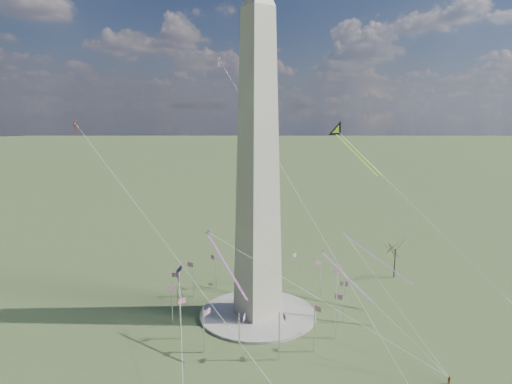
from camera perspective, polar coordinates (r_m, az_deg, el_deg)
ground at (r=146.67m, az=0.22°, el=-15.15°), size 2000.00×2000.00×0.00m
plaza at (r=146.50m, az=0.22°, el=-15.01°), size 36.00×36.00×0.80m
washington_monument at (r=132.97m, az=0.23°, el=3.79°), size 15.56×15.56×100.00m
flagpole_ring at (r=143.65m, az=0.22°, el=-12.54°), size 54.40×54.40×13.00m
tree_near at (r=179.63m, az=17.05°, el=-6.59°), size 9.63×9.63×16.86m
person_centre at (r=123.81m, az=22.99°, el=-20.82°), size 1.16×0.73×1.84m
kite_delta_black at (r=157.56m, az=10.35°, el=7.28°), size 7.66×20.38×16.81m
kite_diamond_purple at (r=133.62m, az=-9.57°, el=-9.96°), size 2.78×3.49×10.20m
kite_streamer_left at (r=140.94m, az=13.74°, el=-7.13°), size 12.90×18.48×14.67m
kite_streamer_mid at (r=121.93m, az=-4.41°, el=-7.91°), size 1.86×19.98×13.73m
kite_streamer_right at (r=155.99m, az=10.35°, el=-9.45°), size 5.73×19.36×13.48m
kite_small_red at (r=141.30m, az=-21.72°, el=7.91°), size 1.36×1.92×4.00m
kite_small_white at (r=183.44m, az=-4.68°, el=16.19°), size 1.03×1.69×4.06m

